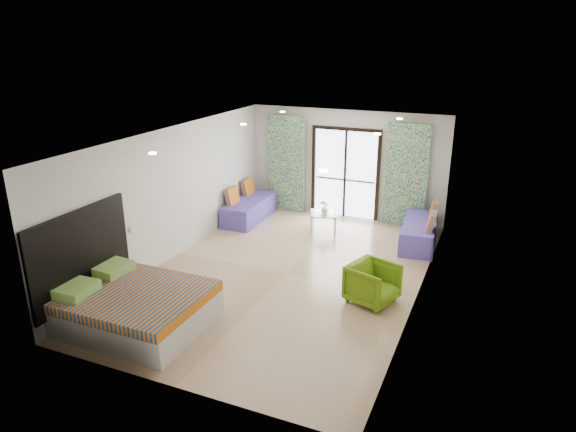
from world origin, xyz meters
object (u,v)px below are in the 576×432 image
at_px(bed, 135,307).
at_px(daybed_left, 249,208).
at_px(daybed_right, 420,232).
at_px(coffee_table, 324,215).
at_px(armchair, 373,282).

height_order(bed, daybed_left, daybed_left).
xyz_separation_m(daybed_right, coffee_table, (-2.26, -0.01, 0.09)).
height_order(bed, armchair, armchair).
xyz_separation_m(bed, coffee_table, (1.34, 5.23, 0.06)).
bearing_deg(daybed_right, bed, -129.61).
xyz_separation_m(daybed_right, armchair, (-0.31, -3.01, 0.10)).
distance_m(daybed_left, armchair, 4.93).
bearing_deg(daybed_right, armchair, -100.94).
xyz_separation_m(bed, armchair, (3.29, 2.22, 0.07)).
relative_size(daybed_left, coffee_table, 2.36).
relative_size(coffee_table, armchair, 1.03).
bearing_deg(daybed_left, daybed_right, -1.03).
distance_m(daybed_right, coffee_table, 2.26).
height_order(bed, coffee_table, bed).
xyz_separation_m(coffee_table, armchair, (1.95, -3.00, 0.01)).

